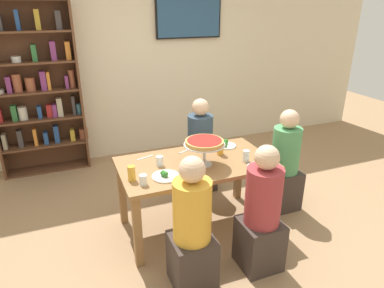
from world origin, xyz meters
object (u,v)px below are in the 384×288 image
bookshelf (37,90)px  cutlery_knife_near (145,158)px  deep_dish_pizza_stand (204,144)px  water_glass_clear_far (246,156)px  diner_near_right (261,218)px  beer_glass_amber_short (220,147)px  water_glass_clear_spare (160,161)px  dining_table (196,171)px  water_glass_clear_near (143,180)px  salad_plate_far_diner (226,144)px  television (189,18)px  cutlery_fork_near (186,151)px  diner_near_left (192,233)px  diner_head_east (284,168)px  salad_plate_spare (259,166)px  diner_far_right (200,152)px  beer_glass_amber_tall (132,173)px  salad_plate_near_diner (165,176)px

bookshelf → cutlery_knife_near: bearing=-60.7°
deep_dish_pizza_stand → water_glass_clear_far: bearing=-10.3°
diner_near_right → beer_glass_amber_short: size_ratio=7.29×
water_glass_clear_spare → cutlery_knife_near: bearing=111.2°
dining_table → water_glass_clear_near: (-0.58, -0.25, 0.15)m
beer_glass_amber_short → cutlery_knife_near: bearing=165.1°
dining_table → salad_plate_far_diner: bearing=28.9°
television → cutlery_fork_near: bearing=-112.1°
diner_near_left → deep_dish_pizza_stand: diner_near_left is taller
diner_near_right → water_glass_clear_near: 1.04m
dining_table → television: bearing=70.6°
diner_head_east → beer_glass_amber_short: (-0.75, 0.08, 0.33)m
bookshelf → water_glass_clear_far: (1.86, -2.17, -0.32)m
cutlery_fork_near → salad_plate_spare: bearing=106.8°
dining_table → diner_head_east: bearing=-0.2°
deep_dish_pizza_stand → salad_plate_far_diner: deep_dish_pizza_stand is taller
salad_plate_far_diner → cutlery_fork_near: (-0.45, 0.04, -0.02)m
dining_table → diner_near_left: diner_near_left is taller
television → cutlery_knife_near: size_ratio=5.46×
diner_far_right → television: bearing=164.3°
cutlery_knife_near → television: bearing=-139.3°
television → salad_plate_far_diner: 2.23m
cutlery_fork_near → salad_plate_far_diner: bearing=152.9°
diner_far_right → deep_dish_pizza_stand: (-0.31, -0.82, 0.47)m
water_glass_clear_spare → dining_table: bearing=-8.5°
diner_head_east → beer_glass_amber_short: 0.82m
water_glass_clear_near → deep_dish_pizza_stand: bearing=14.6°
beer_glass_amber_tall → beer_glass_amber_short: beer_glass_amber_short is taller
television → salad_plate_near_diner: size_ratio=3.99×
water_glass_clear_far → cutlery_fork_near: size_ratio=0.63×
diner_near_left → cutlery_knife_near: size_ratio=6.39×
dining_table → diner_far_right: (0.36, 0.74, -0.15)m
bookshelf → water_glass_clear_far: 2.88m
dining_table → bookshelf: size_ratio=0.67×
salad_plate_far_diner → beer_glass_amber_tall: size_ratio=1.50×
deep_dish_pizza_stand → cutlery_knife_near: size_ratio=2.15×
cutlery_knife_near → cutlery_fork_near: bearing=164.3°
bookshelf → diner_far_right: bearing=-35.9°
diner_near_left → salad_plate_near_diner: diner_near_left is taller
deep_dish_pizza_stand → cutlery_fork_near: deep_dish_pizza_stand is taller
diner_far_right → cutlery_fork_near: (-0.36, -0.46, 0.25)m
diner_near_right → water_glass_clear_spare: diner_near_right is taller
diner_near_left → beer_glass_amber_short: 1.05m
diner_far_right → water_glass_clear_far: diner_far_right is taller
water_glass_clear_spare → salad_plate_near_diner: bearing=-94.9°
diner_near_left → salad_plate_spare: (0.82, 0.37, 0.27)m
television → beer_glass_amber_tall: (-1.39, -2.25, -1.15)m
diner_near_right → cutlery_knife_near: (-0.73, 1.00, 0.25)m
diner_far_right → salad_plate_spare: bearing=7.8°
diner_near_right → water_glass_clear_far: size_ratio=10.19×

